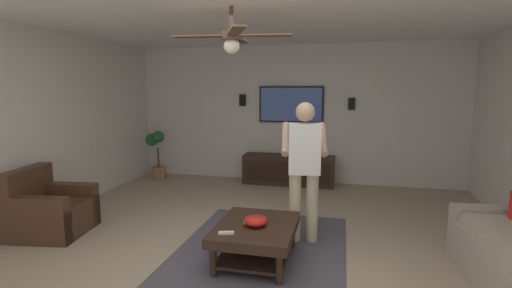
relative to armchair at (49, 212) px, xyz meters
name	(u,v)px	position (x,y,z in m)	size (l,w,h in m)	color
ground_plane	(245,267)	(-0.30, -2.59, -0.28)	(8.76, 8.76, 0.00)	tan
wall_back_tv	(294,114)	(3.40, -2.59, 1.03)	(0.10, 6.40, 2.61)	silver
area_rug	(260,252)	(0.06, -2.67, -0.27)	(2.57, 1.84, 0.01)	#514C56
armchair	(49,212)	(0.00, 0.00, 0.00)	(0.91, 0.92, 0.82)	#472D1E
coffee_table	(256,234)	(-0.14, -2.67, 0.02)	(1.00, 0.80, 0.40)	#332116
media_console	(288,170)	(3.07, -2.54, 0.00)	(0.45, 1.70, 0.55)	#332116
tv	(291,104)	(3.31, -2.54, 1.22)	(0.05, 1.22, 0.69)	black
person_standing	(304,164)	(0.50, -3.09, 0.65)	(0.59, 0.59, 1.64)	#C6B793
potted_plant_tall	(156,150)	(2.89, 0.10, 0.30)	(0.31, 0.40, 0.97)	#9E6B4C
bowl	(256,221)	(-0.18, -2.68, 0.18)	(0.24, 0.24, 0.11)	red
remote_white	(226,233)	(-0.46, -2.45, 0.13)	(0.15, 0.04, 0.02)	white
book	(255,220)	(-0.08, -2.64, 0.14)	(0.22, 0.16, 0.04)	gold
vase_round	(290,150)	(3.09, -2.56, 0.38)	(0.22, 0.22, 0.22)	orange
wall_speaker_left	(352,104)	(3.32, -3.65, 1.24)	(0.06, 0.12, 0.22)	black
wall_speaker_right	(243,100)	(3.32, -1.58, 1.29)	(0.06, 0.12, 0.22)	black
ceiling_fan	(233,39)	(-0.08, -2.42, 2.00)	(1.17, 1.21, 0.46)	#4C3828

